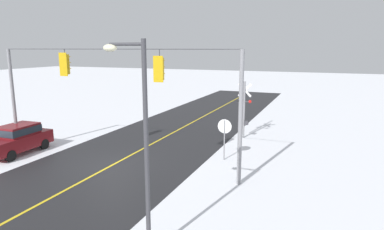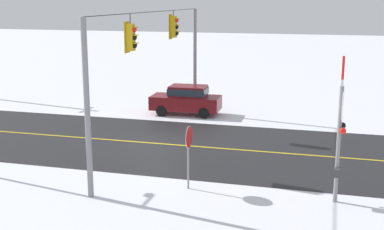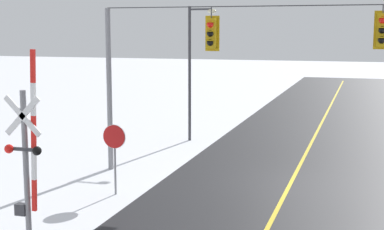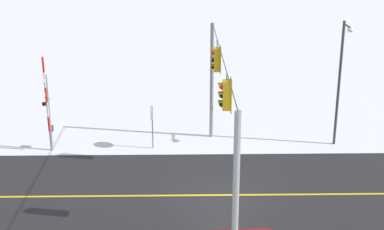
% 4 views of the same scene
% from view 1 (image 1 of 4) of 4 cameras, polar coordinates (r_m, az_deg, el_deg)
% --- Properties ---
extents(ground_plane, '(160.00, 160.00, 0.00)m').
position_cam_1_polar(ground_plane, '(19.10, -13.15, -8.18)').
color(ground_plane, white).
extents(road_asphalt, '(9.00, 80.00, 0.01)m').
position_cam_1_polar(road_asphalt, '(15.00, -26.82, -14.63)').
color(road_asphalt, black).
rests_on(road_asphalt, ground).
extents(lane_centre_line, '(0.14, 72.00, 0.01)m').
position_cam_1_polar(lane_centre_line, '(15.00, -26.82, -14.61)').
color(lane_centre_line, gold).
rests_on(lane_centre_line, ground).
extents(signal_span, '(14.20, 0.47, 6.22)m').
position_cam_1_polar(signal_span, '(18.18, -13.62, 3.95)').
color(signal_span, gray).
rests_on(signal_span, ground).
extents(stop_sign, '(0.80, 0.09, 2.35)m').
position_cam_1_polar(stop_sign, '(19.05, 5.52, -2.60)').
color(stop_sign, gray).
rests_on(stop_sign, ground).
extents(railroad_crossing, '(0.98, 0.31, 4.95)m').
position_cam_1_polar(railroad_crossing, '(23.88, 8.73, 1.60)').
color(railroad_crossing, gray).
rests_on(railroad_crossing, ground).
extents(parked_car_maroon, '(1.94, 4.25, 1.74)m').
position_cam_1_polar(parked_car_maroon, '(22.87, -27.34, -3.45)').
color(parked_car_maroon, maroon).
rests_on(parked_car_maroon, ground).
extents(streetlamp_near, '(1.39, 0.28, 6.50)m').
position_cam_1_polar(streetlamp_near, '(9.90, -8.85, -2.50)').
color(streetlamp_near, '#38383D').
rests_on(streetlamp_near, ground).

